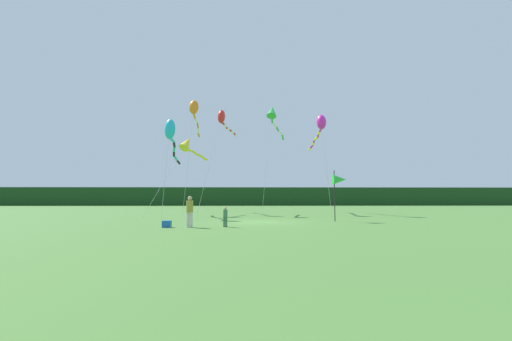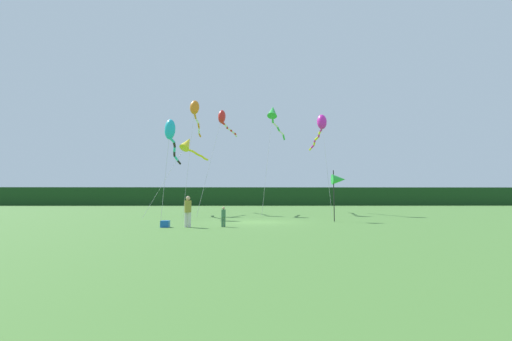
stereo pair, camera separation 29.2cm
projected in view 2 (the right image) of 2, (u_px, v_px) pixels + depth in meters
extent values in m
plane|color=#477533|center=(257.00, 222.00, 20.91)|extent=(120.00, 120.00, 0.00)
cube|color=#193D19|center=(253.00, 196.00, 65.90)|extent=(108.00, 2.46, 3.65)
cylinder|color=silver|center=(186.00, 220.00, 17.32)|extent=(0.17, 0.17, 0.80)
cylinder|color=silver|center=(189.00, 220.00, 17.32)|extent=(0.17, 0.17, 0.80)
cylinder|color=olive|center=(188.00, 206.00, 17.38)|extent=(0.37, 0.37, 0.63)
sphere|color=tan|center=(188.00, 198.00, 17.41)|extent=(0.23, 0.23, 0.23)
cylinder|color=#3F724C|center=(222.00, 222.00, 17.49)|extent=(0.11, 0.11, 0.52)
cylinder|color=#3F724C|center=(224.00, 222.00, 17.49)|extent=(0.11, 0.11, 0.52)
cylinder|color=#3F724C|center=(223.00, 213.00, 17.53)|extent=(0.24, 0.24, 0.41)
sphere|color=tan|center=(223.00, 208.00, 17.55)|extent=(0.15, 0.15, 0.15)
cube|color=#1959B2|center=(165.00, 224.00, 17.27)|extent=(0.44, 0.38, 0.36)
cylinder|color=black|center=(334.00, 196.00, 21.60)|extent=(0.06, 0.06, 3.41)
cone|color=green|center=(339.00, 179.00, 21.70)|extent=(0.90, 0.70, 0.70)
cylinder|color=#B2B2B2|center=(166.00, 172.00, 24.60)|extent=(0.09, 2.31, 7.07)
ellipsoid|color=#1EB7CC|center=(170.00, 129.00, 26.03)|extent=(0.88, 1.12, 1.85)
cylinder|color=#1EB7CC|center=(172.00, 140.00, 26.46)|extent=(0.30, 1.03, 0.34)
cylinder|color=black|center=(174.00, 144.00, 27.41)|extent=(0.35, 1.05, 0.45)
cylinder|color=#1EB7CC|center=(175.00, 149.00, 28.35)|extent=(0.46, 1.05, 0.45)
cylinder|color=black|center=(174.00, 153.00, 29.27)|extent=(0.42, 1.06, 0.48)
cylinder|color=#1EB7CC|center=(176.00, 158.00, 30.21)|extent=(0.25, 1.05, 0.47)
cylinder|color=black|center=(179.00, 162.00, 31.17)|extent=(0.27, 1.04, 0.44)
cylinder|color=#B2B2B2|center=(268.00, 159.00, 30.65)|extent=(1.32, 4.81, 10.51)
cone|color=green|center=(273.00, 111.00, 33.48)|extent=(1.37, 1.67, 1.55)
cylinder|color=green|center=(273.00, 119.00, 34.06)|extent=(0.33, 1.34, 0.57)
cylinder|color=white|center=(275.00, 124.00, 35.24)|extent=(0.74, 1.26, 0.39)
cylinder|color=green|center=(278.00, 129.00, 36.41)|extent=(0.51, 1.31, 0.38)
cylinder|color=white|center=(281.00, 132.00, 37.58)|extent=(0.76, 1.25, 0.41)
cylinder|color=green|center=(284.00, 137.00, 38.74)|extent=(0.48, 1.34, 0.60)
cylinder|color=#B2B2B2|center=(210.00, 162.00, 28.57)|extent=(1.60, 4.49, 9.38)
ellipsoid|color=red|center=(222.00, 117.00, 31.20)|extent=(1.03, 1.38, 1.56)
cylinder|color=red|center=(223.00, 123.00, 31.36)|extent=(0.41, 0.53, 0.28)
cylinder|color=white|center=(225.00, 125.00, 31.76)|extent=(0.39, 0.56, 0.34)
cylinder|color=red|center=(227.00, 127.00, 32.19)|extent=(0.25, 0.50, 0.25)
cylinder|color=white|center=(229.00, 129.00, 32.61)|extent=(0.42, 0.52, 0.26)
cylinder|color=red|center=(231.00, 130.00, 33.02)|extent=(0.33, 0.52, 0.25)
cylinder|color=white|center=(233.00, 132.00, 33.43)|extent=(0.43, 0.53, 0.30)
cylinder|color=red|center=(235.00, 133.00, 33.84)|extent=(0.33, 0.52, 0.27)
cylinder|color=white|center=(236.00, 135.00, 34.28)|extent=(0.27, 0.54, 0.32)
cylinder|color=#B2B2B2|center=(327.00, 166.00, 29.47)|extent=(0.14, 2.81, 8.89)
ellipsoid|color=#E026B2|center=(322.00, 122.00, 31.23)|extent=(0.97, 1.25, 1.63)
cylinder|color=#E026B2|center=(321.00, 129.00, 31.52)|extent=(0.20, 0.74, 0.36)
cylinder|color=yellow|center=(320.00, 133.00, 32.20)|extent=(0.21, 0.74, 0.35)
cylinder|color=#E026B2|center=(319.00, 135.00, 32.87)|extent=(0.29, 0.75, 0.35)
cylinder|color=yellow|center=(317.00, 138.00, 33.52)|extent=(0.41, 0.77, 0.38)
cylinder|color=#E026B2|center=(315.00, 141.00, 34.18)|extent=(0.24, 0.73, 0.29)
cylinder|color=yellow|center=(314.00, 143.00, 34.86)|extent=(0.29, 0.77, 0.41)
cylinder|color=#E026B2|center=(313.00, 146.00, 35.51)|extent=(0.36, 0.77, 0.40)
cylinder|color=yellow|center=(311.00, 149.00, 36.17)|extent=(0.28, 0.75, 0.34)
cylinder|color=#B2B2B2|center=(167.00, 177.00, 27.52)|extent=(2.45, 4.61, 6.65)
cone|color=yellow|center=(187.00, 143.00, 30.10)|extent=(1.58, 1.83, 1.63)
cylinder|color=yellow|center=(188.00, 150.00, 30.20)|extent=(0.38, 0.44, 0.28)
cylinder|color=yellow|center=(191.00, 151.00, 30.48)|extent=(0.38, 0.41, 0.24)
cylinder|color=yellow|center=(193.00, 152.00, 30.75)|extent=(0.37, 0.43, 0.28)
cylinder|color=yellow|center=(196.00, 153.00, 31.04)|extent=(0.37, 0.45, 0.30)
cylinder|color=yellow|center=(198.00, 155.00, 31.32)|extent=(0.39, 0.43, 0.28)
cylinder|color=yellow|center=(200.00, 156.00, 31.60)|extent=(0.38, 0.42, 0.26)
cylinder|color=yellow|center=(203.00, 157.00, 31.88)|extent=(0.34, 0.44, 0.29)
cylinder|color=yellow|center=(204.00, 158.00, 32.19)|extent=(0.34, 0.44, 0.29)
cylinder|color=yellow|center=(207.00, 159.00, 32.48)|extent=(0.38, 0.42, 0.25)
cylinder|color=#B2B2B2|center=(189.00, 157.00, 31.04)|extent=(0.03, 4.86, 11.03)
ellipsoid|color=orange|center=(195.00, 107.00, 33.91)|extent=(0.98, 1.03, 1.71)
cylinder|color=orange|center=(195.00, 116.00, 34.39)|extent=(0.26, 1.15, 0.44)
cylinder|color=white|center=(197.00, 120.00, 35.46)|extent=(0.30, 1.15, 0.43)
cylinder|color=orange|center=(199.00, 125.00, 36.52)|extent=(0.28, 1.17, 0.54)
cylinder|color=white|center=(199.00, 130.00, 37.57)|extent=(0.39, 1.18, 0.57)
cylinder|color=orange|center=(200.00, 135.00, 38.63)|extent=(0.22, 1.14, 0.41)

